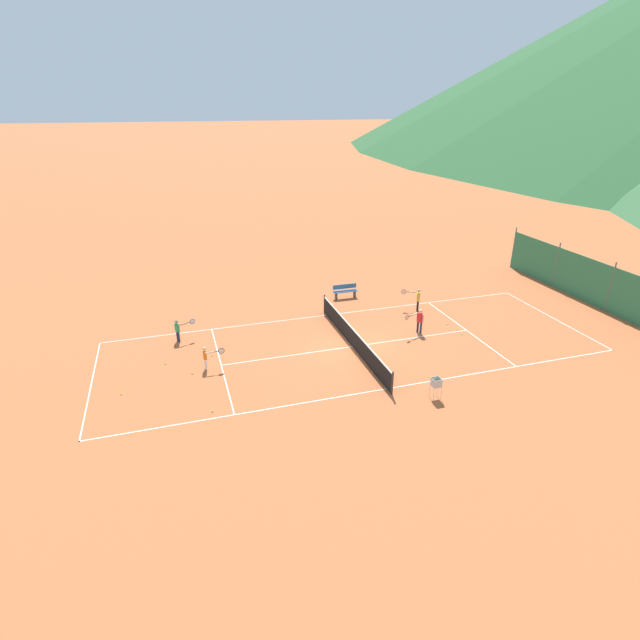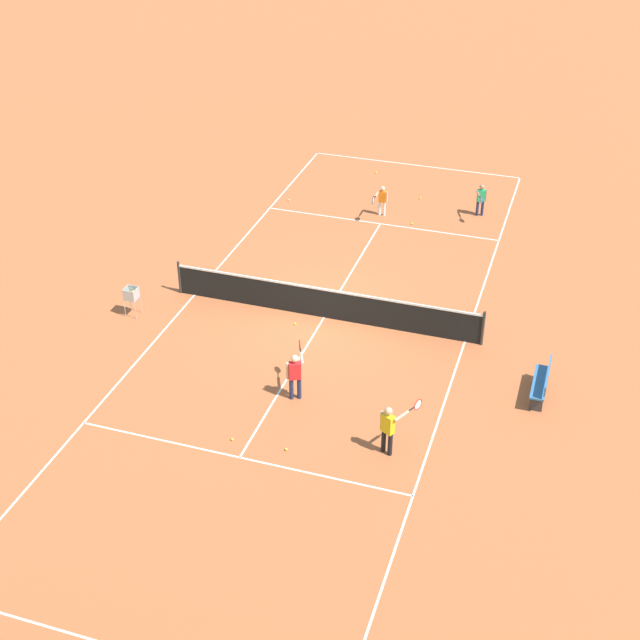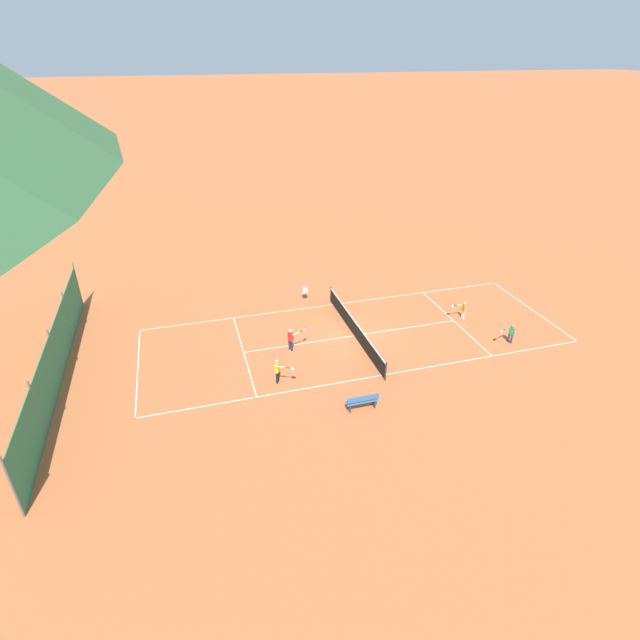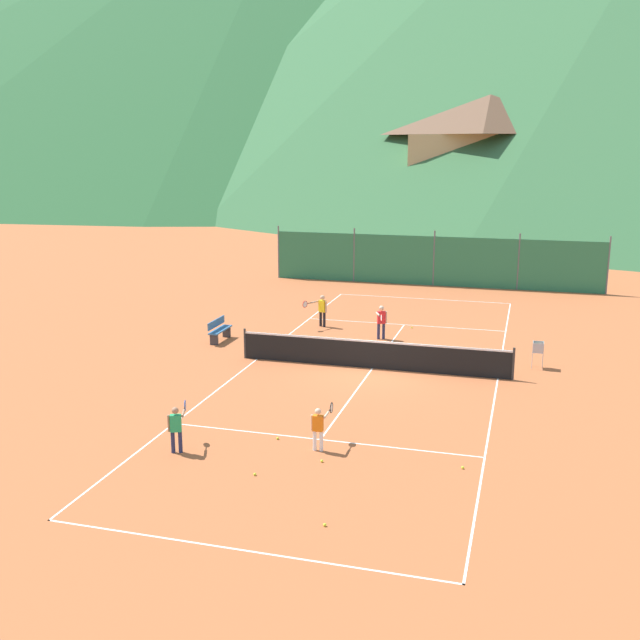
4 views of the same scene
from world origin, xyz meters
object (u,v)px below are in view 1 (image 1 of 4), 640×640
at_px(player_far_baseline, 417,298).
at_px(tennis_ball_by_net_left, 212,355).
at_px(ball_hopper, 436,384).
at_px(tennis_net, 353,337).
at_px(tennis_ball_far_corner, 448,324).
at_px(tennis_ball_mid_court, 192,373).
at_px(tennis_ball_service_box, 212,411).
at_px(tennis_ball_by_net_right, 370,350).
at_px(tennis_ball_near_corner, 121,394).
at_px(player_near_baseline, 178,329).
at_px(courtside_bench, 345,291).
at_px(tennis_ball_alley_left, 165,364).
at_px(tennis_ball_alley_right, 462,334).
at_px(player_near_service, 206,356).
at_px(player_far_service, 419,319).

xyz_separation_m(player_far_baseline, tennis_ball_by_net_left, (2.16, -11.83, -0.73)).
xyz_separation_m(player_far_baseline, ball_hopper, (8.50, -3.58, -0.11)).
xyz_separation_m(tennis_net, tennis_ball_far_corner, (-0.94, 5.83, -0.47)).
bearing_deg(player_far_baseline, tennis_ball_mid_court, -74.29).
relative_size(tennis_ball_service_box, tennis_ball_by_net_right, 1.00).
distance_m(tennis_net, tennis_ball_near_corner, 10.71).
height_order(tennis_ball_service_box, tennis_ball_by_net_right, same).
bearing_deg(ball_hopper, player_near_baseline, -131.23).
xyz_separation_m(tennis_ball_near_corner, courtside_bench, (-7.63, 12.53, 0.42)).
height_order(tennis_ball_by_net_right, tennis_ball_by_net_left, same).
xyz_separation_m(player_near_baseline, tennis_ball_alley_left, (2.30, -0.76, -0.65)).
relative_size(tennis_ball_alley_right, tennis_ball_near_corner, 1.00).
distance_m(player_far_baseline, tennis_ball_service_box, 14.13).
bearing_deg(tennis_ball_by_net_left, courtside_bench, 121.62).
bearing_deg(tennis_ball_by_net_left, tennis_ball_service_box, -6.03).
bearing_deg(courtside_bench, tennis_ball_by_net_right, -10.22).
relative_size(player_near_baseline, tennis_ball_far_corner, 17.71).
xyz_separation_m(tennis_net, courtside_bench, (-6.34, 1.90, -0.05)).
bearing_deg(tennis_ball_by_net_right, player_far_baseline, 130.76).
xyz_separation_m(player_near_service, player_far_service, (-0.61, 10.85, 0.12)).
bearing_deg(player_near_baseline, ball_hopper, 48.77).
xyz_separation_m(tennis_ball_far_corner, ball_hopper, (6.23, -4.27, 0.63)).
height_order(tennis_ball_mid_court, tennis_ball_by_net_right, same).
height_order(tennis_ball_alley_left, tennis_ball_near_corner, same).
height_order(player_far_service, courtside_bench, player_far_service).
relative_size(tennis_ball_alley_left, tennis_ball_mid_court, 1.00).
bearing_deg(player_far_baseline, tennis_net, -58.01).
xyz_separation_m(tennis_ball_alley_left, tennis_ball_service_box, (4.51, 1.65, 0.00)).
bearing_deg(tennis_ball_alley_right, tennis_ball_by_net_left, -96.58).
bearing_deg(courtside_bench, tennis_ball_alley_right, 30.59).
xyz_separation_m(player_far_baseline, tennis_ball_by_net_right, (3.88, -4.50, -0.73)).
distance_m(tennis_ball_far_corner, courtside_bench, 6.69).
bearing_deg(player_near_service, player_near_baseline, -162.29).
bearing_deg(tennis_ball_far_corner, player_near_service, -85.20).
bearing_deg(tennis_ball_alley_right, tennis_ball_alley_left, -94.90).
bearing_deg(tennis_ball_by_net_left, tennis_ball_by_net_right, 76.78).
bearing_deg(tennis_ball_near_corner, courtside_bench, 121.32).
bearing_deg(tennis_net, courtside_bench, 163.30).
distance_m(player_near_service, ball_hopper, 10.02).
distance_m(tennis_ball_alley_right, tennis_ball_near_corner, 16.54).
height_order(player_far_baseline, player_near_baseline, player_far_baseline).
distance_m(tennis_ball_far_corner, tennis_ball_service_box, 13.80).
bearing_deg(ball_hopper, tennis_ball_by_net_left, -127.56).
relative_size(player_far_baseline, tennis_ball_near_corner, 19.91).
distance_m(tennis_ball_mid_court, tennis_ball_by_net_right, 8.37).
relative_size(tennis_net, tennis_ball_near_corner, 139.09).
distance_m(player_near_baseline, ball_hopper, 12.82).
height_order(tennis_net, tennis_ball_far_corner, tennis_net).
xyz_separation_m(tennis_ball_alley_right, tennis_ball_near_corner, (0.88, -16.52, 0.00)).
bearing_deg(tennis_ball_by_net_left, tennis_ball_alley_right, 83.42).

